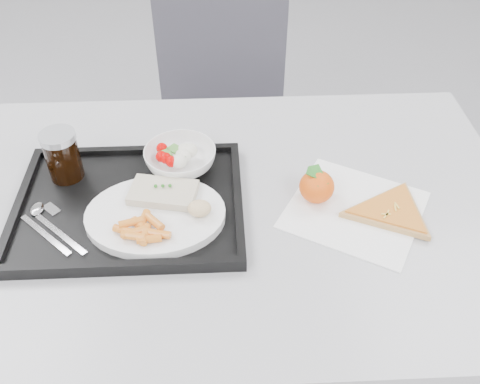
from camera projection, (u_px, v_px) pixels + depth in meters
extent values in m
cube|color=silver|center=(228.00, 208.00, 1.10)|extent=(1.20, 0.80, 0.03)
cylinder|color=#47474C|center=(45.00, 227.00, 1.58)|extent=(0.04, 0.04, 0.72)
cylinder|color=#47474C|center=(404.00, 215.00, 1.62)|extent=(0.04, 0.04, 0.72)
cube|color=#3C3B44|center=(224.00, 145.00, 1.74)|extent=(0.48, 0.48, 0.04)
cube|color=#3C3B44|center=(221.00, 46.00, 1.71)|extent=(0.42, 0.10, 0.46)
cylinder|color=#47474C|center=(172.00, 237.00, 1.75)|extent=(0.03, 0.03, 0.43)
cylinder|color=#47474C|center=(281.00, 233.00, 1.77)|extent=(0.03, 0.03, 0.43)
cylinder|color=#47474C|center=(176.00, 167.00, 2.02)|extent=(0.03, 0.03, 0.43)
cylinder|color=#47474C|center=(271.00, 164.00, 2.03)|extent=(0.03, 0.03, 0.43)
cube|color=black|center=(130.00, 206.00, 1.07)|extent=(0.45, 0.35, 0.01)
cube|color=black|center=(137.00, 150.00, 1.19)|extent=(0.45, 0.02, 0.01)
cube|color=black|center=(119.00, 265.00, 0.94)|extent=(0.45, 0.02, 0.01)
cube|color=black|center=(238.00, 197.00, 1.07)|extent=(0.02, 0.32, 0.01)
cube|color=black|center=(19.00, 204.00, 1.06)|extent=(0.02, 0.32, 0.01)
cylinder|color=white|center=(156.00, 215.00, 1.03)|extent=(0.27, 0.27, 0.02)
cube|color=beige|center=(163.00, 192.00, 1.05)|extent=(0.14, 0.10, 0.02)
sphere|color=#236B1C|center=(156.00, 186.00, 1.04)|extent=(0.01, 0.01, 0.01)
sphere|color=#236B1C|center=(163.00, 186.00, 1.05)|extent=(0.01, 0.01, 0.01)
sphere|color=#236B1C|center=(170.00, 186.00, 1.05)|extent=(0.01, 0.01, 0.01)
ellipsoid|color=tan|center=(200.00, 208.00, 1.01)|extent=(0.05, 0.05, 0.03)
imported|color=white|center=(180.00, 159.00, 1.13)|extent=(0.15, 0.15, 0.05)
cylinder|color=black|center=(63.00, 157.00, 1.10)|extent=(0.07, 0.07, 0.10)
cylinder|color=#A5A8AD|center=(57.00, 137.00, 1.06)|extent=(0.07, 0.07, 0.01)
cube|color=silver|center=(46.00, 235.00, 1.00)|extent=(0.12, 0.11, 0.00)
ellipsoid|color=silver|center=(37.00, 209.00, 1.05)|extent=(0.05, 0.05, 0.01)
cube|color=silver|center=(61.00, 235.00, 1.00)|extent=(0.12, 0.11, 0.00)
cube|color=silver|center=(52.00, 209.00, 1.05)|extent=(0.04, 0.04, 0.00)
cube|color=white|center=(355.00, 210.00, 1.07)|extent=(0.34, 0.33, 0.00)
ellipsoid|color=orange|center=(317.00, 187.00, 1.07)|extent=(0.08, 0.08, 0.07)
cube|color=#236B1C|center=(318.00, 175.00, 1.05)|extent=(0.03, 0.05, 0.02)
cube|color=#236B1C|center=(318.00, 175.00, 1.05)|extent=(0.05, 0.04, 0.02)
cylinder|color=tan|center=(391.00, 212.00, 1.06)|extent=(0.22, 0.22, 0.01)
cylinder|color=#AC4421|center=(392.00, 209.00, 1.05)|extent=(0.19, 0.19, 0.00)
cube|color=#EABC47|center=(387.00, 213.00, 1.04)|extent=(0.01, 0.02, 0.00)
cube|color=#EABC47|center=(395.00, 208.00, 1.05)|extent=(0.01, 0.02, 0.00)
cube|color=#EABC47|center=(386.00, 216.00, 1.03)|extent=(0.01, 0.02, 0.00)
cube|color=#EABC47|center=(386.00, 214.00, 1.03)|extent=(0.02, 0.00, 0.00)
cube|color=#EABC47|center=(397.00, 206.00, 1.05)|extent=(0.01, 0.02, 0.00)
cylinder|color=orange|center=(143.00, 220.00, 0.99)|extent=(0.02, 0.05, 0.01)
cylinder|color=orange|center=(139.00, 226.00, 0.98)|extent=(0.04, 0.05, 0.01)
cylinder|color=orange|center=(125.00, 231.00, 0.97)|extent=(0.05, 0.03, 0.01)
cylinder|color=orange|center=(134.00, 236.00, 0.96)|extent=(0.05, 0.02, 0.01)
cylinder|color=orange|center=(131.00, 222.00, 0.98)|extent=(0.05, 0.03, 0.01)
cylinder|color=orange|center=(149.00, 239.00, 0.96)|extent=(0.05, 0.02, 0.01)
cylinder|color=orange|center=(159.00, 234.00, 0.97)|extent=(0.05, 0.03, 0.01)
cylinder|color=orange|center=(134.00, 232.00, 0.97)|extent=(0.05, 0.03, 0.01)
cylinder|color=orange|center=(145.00, 235.00, 0.97)|extent=(0.02, 0.05, 0.01)
cylinder|color=orange|center=(155.00, 222.00, 0.98)|extent=(0.04, 0.04, 0.01)
sphere|color=#C70000|center=(162.00, 148.00, 1.14)|extent=(0.02, 0.02, 0.02)
sphere|color=#C70000|center=(171.00, 162.00, 1.11)|extent=(0.02, 0.02, 0.02)
sphere|color=#C70000|center=(166.00, 158.00, 1.12)|extent=(0.02, 0.02, 0.02)
sphere|color=#C70000|center=(161.00, 157.00, 1.12)|extent=(0.02, 0.02, 0.02)
ellipsoid|color=silver|center=(183.00, 156.00, 1.13)|extent=(0.04, 0.04, 0.03)
ellipsoid|color=silver|center=(185.00, 150.00, 1.14)|extent=(0.04, 0.04, 0.03)
ellipsoid|color=silver|center=(189.00, 150.00, 1.14)|extent=(0.04, 0.04, 0.03)
ellipsoid|color=silver|center=(179.00, 161.00, 1.11)|extent=(0.04, 0.04, 0.03)
cube|color=#4C8634|center=(180.00, 157.00, 1.11)|extent=(0.03, 0.03, 0.00)
cube|color=#4C8634|center=(174.00, 149.00, 1.14)|extent=(0.03, 0.03, 0.00)
cube|color=#4C8634|center=(165.00, 154.00, 1.12)|extent=(0.03, 0.03, 0.00)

